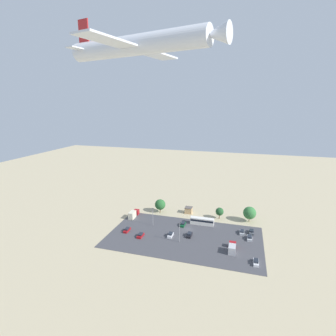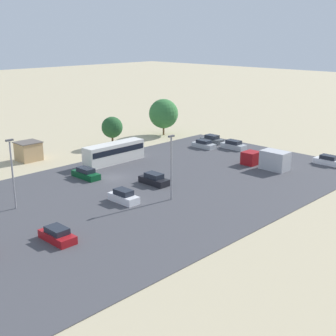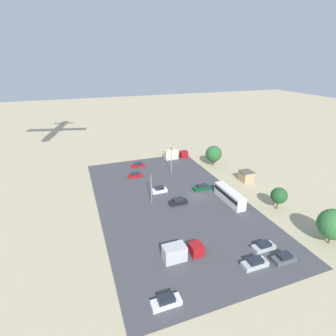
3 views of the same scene
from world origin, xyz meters
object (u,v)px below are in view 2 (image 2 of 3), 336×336
(bus, at_px, (114,152))
(parked_car_7, at_px, (212,140))
(shed_building, at_px, (29,151))
(parked_car_2, at_px, (86,174))
(parked_car_3, at_px, (124,197))
(parked_truck_0, at_px, (268,160))
(parked_car_4, at_px, (204,144))
(parked_car_6, at_px, (233,145))
(parked_car_5, at_px, (154,180))
(parked_car_0, at_px, (57,235))
(parked_car_1, at_px, (328,161))

(bus, xyz_separation_m, parked_car_7, (-21.45, 2.48, -1.06))
(shed_building, distance_m, parked_car_2, 14.68)
(parked_car_3, xyz_separation_m, parked_truck_0, (-25.04, 4.41, 0.65))
(parked_car_4, relative_size, parked_car_6, 0.96)
(parked_car_4, bearing_deg, parked_car_5, -157.38)
(parked_car_3, xyz_separation_m, parked_car_7, (-32.16, -12.28, -0.03))
(parked_car_6, bearing_deg, parked_car_4, -54.59)
(bus, distance_m, parked_car_7, 21.62)
(parked_car_4, bearing_deg, bus, 168.09)
(parked_car_0, bearing_deg, parked_car_7, 20.00)
(shed_building, height_order, parked_car_4, shed_building)
(parked_car_4, xyz_separation_m, parked_car_5, (20.85, 8.69, 0.06))
(parked_car_5, height_order, parked_truck_0, parked_truck_0)
(parked_car_0, xyz_separation_m, parked_car_1, (-45.14, 6.43, 0.03))
(parked_car_0, distance_m, parked_truck_0, 36.86)
(parked_car_0, xyz_separation_m, parked_car_3, (-11.80, -3.73, 0.07))
(shed_building, height_order, parked_car_2, shed_building)
(parked_car_2, bearing_deg, parked_car_1, -34.97)
(parked_car_5, bearing_deg, parked_car_0, 17.53)
(parked_car_2, distance_m, parked_car_4, 25.66)
(shed_building, relative_size, parked_car_6, 0.81)
(parked_truck_0, bearing_deg, parked_car_0, 178.94)
(parked_car_2, xyz_separation_m, parked_car_7, (-29.50, -0.97, 0.01))
(parked_car_4, distance_m, parked_car_5, 22.59)
(parked_car_3, relative_size, parked_car_7, 0.96)
(parked_car_0, xyz_separation_m, parked_car_4, (-40.11, -14.77, -0.00))
(parked_car_1, bearing_deg, parked_truck_0, 145.25)
(parked_car_5, bearing_deg, parked_car_6, -169.66)
(parked_truck_0, bearing_deg, parked_car_7, 66.90)
(parked_car_1, bearing_deg, parked_car_7, 93.01)
(parked_car_0, xyz_separation_m, parked_truck_0, (-36.85, 0.68, 0.72))
(shed_building, height_order, parked_car_6, shed_building)
(parked_car_6, relative_size, parked_car_7, 1.07)
(parked_car_4, height_order, parked_car_7, parked_car_7)
(parked_car_0, distance_m, parked_car_5, 20.20)
(parked_car_1, xyz_separation_m, parked_truck_0, (8.29, -5.75, 0.69))
(parked_car_1, relative_size, parked_car_6, 0.98)
(parked_car_6, bearing_deg, parked_car_0, 13.61)
(parked_car_3, bearing_deg, parked_car_7, -159.11)
(shed_building, height_order, bus, bus)
(shed_building, relative_size, parked_car_2, 0.78)
(parked_car_6, bearing_deg, parked_car_5, 10.34)
(parked_car_0, distance_m, parked_car_4, 42.75)
(parked_car_0, bearing_deg, bus, 39.40)
(parked_car_4, bearing_deg, shed_building, 150.38)
(parked_car_7, bearing_deg, parked_car_3, -159.11)
(parked_car_5, bearing_deg, parked_car_4, -157.38)
(parked_car_1, relative_size, parked_car_4, 1.01)
(parked_car_1, distance_m, parked_car_6, 17.00)
(parked_car_4, bearing_deg, parked_car_6, -54.59)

